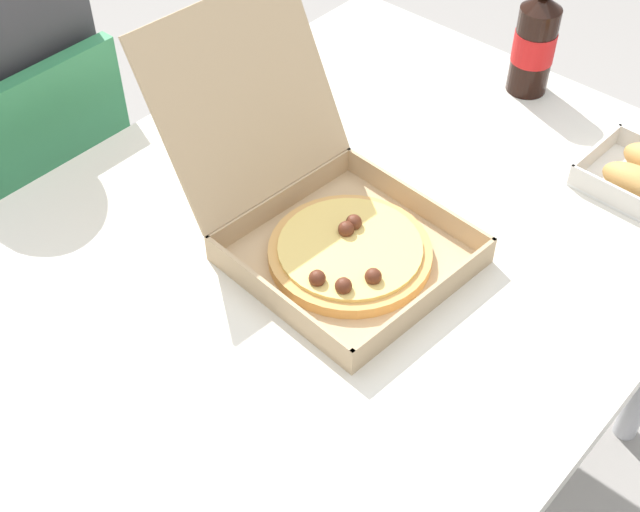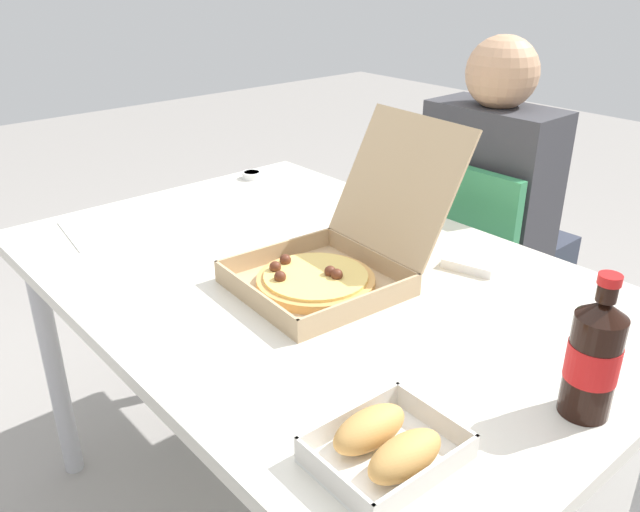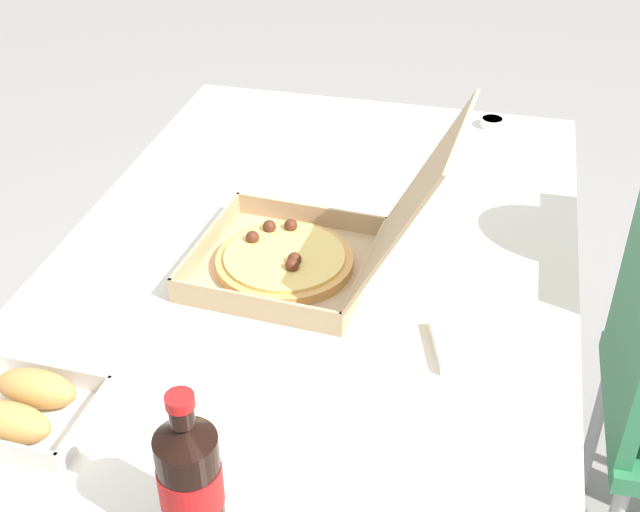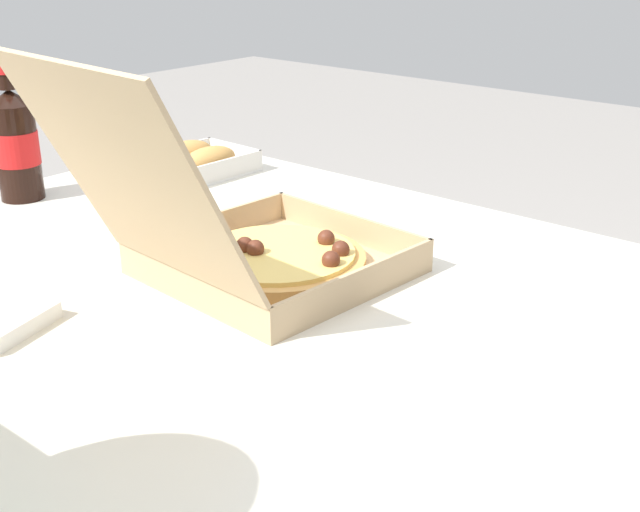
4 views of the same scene
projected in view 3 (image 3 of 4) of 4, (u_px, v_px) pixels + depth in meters
dining_table at (314, 289)px, 1.51m from camera, size 1.36×0.91×0.73m
pizza_box_open at (307, 250)px, 1.40m from camera, size 0.32×0.45×0.31m
bread_side_box at (24, 408)px, 1.12m from camera, size 0.16×0.19×0.06m
cola_bottle at (190, 480)px, 0.93m from camera, size 0.07×0.07×0.22m
paper_menu at (266, 120)px, 1.92m from camera, size 0.23×0.18×0.00m
napkin_pile at (471, 345)px, 1.25m from camera, size 0.14×0.14×0.02m
dipping_sauce_cup at (492, 122)px, 1.89m from camera, size 0.06×0.06×0.02m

